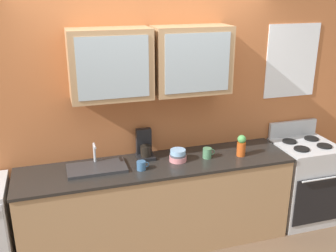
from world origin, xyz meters
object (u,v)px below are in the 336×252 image
cup_near_sink (141,166)px  vase (241,146)px  sink_faucet (97,168)px  bowl_stack (178,156)px  stove_range (302,181)px  cup_near_bowls (207,153)px  coffee_maker (145,147)px

cup_near_sink → vase: bearing=1.2°
sink_faucet → bowl_stack: 0.80m
sink_faucet → bowl_stack: size_ratio=3.20×
stove_range → cup_near_sink: stove_range is taller
vase → cup_near_sink: (-1.05, -0.02, -0.07)m
vase → bowl_stack: bearing=174.0°
cup_near_bowls → coffee_maker: (-0.60, 0.21, 0.06)m
sink_faucet → vase: (1.46, -0.11, 0.09)m
vase → cup_near_sink: vase is taller
vase → coffee_maker: bearing=164.7°
sink_faucet → cup_near_sink: sink_faucet is taller
cup_near_bowls → coffee_maker: size_ratio=0.44×
cup_near_sink → coffee_maker: (0.10, 0.28, 0.06)m
stove_range → cup_near_bowls: stove_range is taller
stove_range → coffee_maker: coffee_maker is taller
sink_faucet → coffee_maker: coffee_maker is taller
cup_near_sink → cup_near_bowls: cup_near_bowls is taller
stove_range → bowl_stack: (-1.49, 0.01, 0.51)m
stove_range → vase: vase is taller
cup_near_sink → sink_faucet: bearing=162.4°
sink_faucet → coffee_maker: bearing=16.8°
stove_range → vase: size_ratio=4.87×
coffee_maker → cup_near_sink: bearing=-109.8°
cup_near_sink → coffee_maker: size_ratio=0.42×
stove_range → vase: bearing=-175.8°
sink_faucet → vase: bearing=-4.2°
bowl_stack → vase: (0.66, -0.07, 0.06)m
sink_faucet → vase: sink_faucet is taller
sink_faucet → coffee_maker: 0.54m
bowl_stack → cup_near_sink: bearing=-166.9°
bowl_stack → vase: size_ratio=0.77×
cup_near_sink → coffee_maker: coffee_maker is taller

